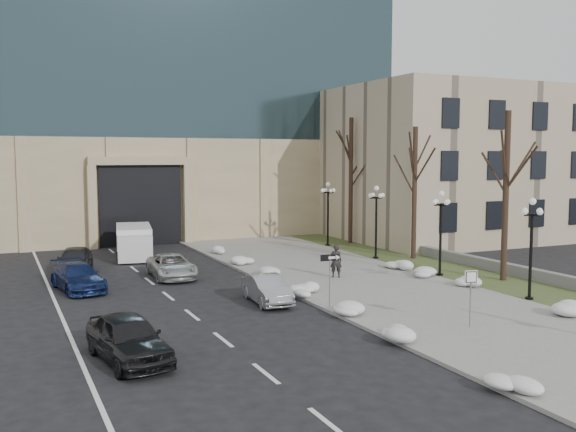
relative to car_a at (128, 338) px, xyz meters
name	(u,v)px	position (x,y,z in m)	size (l,w,h in m)	color
ground	(477,364)	(10.08, -4.97, -0.77)	(160.00, 160.00, 0.00)	black
sidewalk	(350,278)	(13.58, 9.03, -0.71)	(9.00, 40.00, 0.12)	#969691
curb	(274,285)	(9.08, 9.03, -0.70)	(0.30, 40.00, 0.14)	#969691
grass_strip	(447,270)	(20.08, 9.03, -0.72)	(4.00, 40.00, 0.10)	#354623
stone_wall	(452,257)	(22.08, 11.03, -0.42)	(0.50, 30.00, 0.70)	slate
office_tower	(132,23)	(8.08, 38.61, 17.72)	(40.00, 24.70, 36.00)	tan
classical_building	(456,164)	(32.08, 23.01, 5.23)	(22.00, 18.12, 12.00)	tan
car_a	(128,338)	(0.00, 0.00, 0.00)	(1.82, 4.52, 1.54)	black
car_b	(267,289)	(7.30, 5.73, -0.13)	(1.34, 3.86, 1.27)	#95979C
car_c	(78,277)	(-0.14, 12.23, -0.10)	(1.88, 4.61, 1.34)	navy
car_d	(172,266)	(4.92, 13.53, -0.13)	(2.13, 4.61, 1.28)	silver
car_e	(75,260)	(0.30, 17.46, -0.03)	(1.75, 4.35, 1.48)	#2B2C30
pedestrian	(336,261)	(12.83, 9.30, 0.25)	(0.66, 0.43, 1.79)	black
box_truck	(134,242)	(4.53, 21.75, 0.20)	(3.20, 6.59, 2.00)	silver
one_way_sign	(333,264)	(9.46, 3.48, 1.23)	(0.90, 0.27, 2.42)	slate
keep_sign	(471,286)	(12.59, -1.70, 0.93)	(0.49, 0.18, 2.32)	slate
snow_clump_a	(516,384)	(9.27, -7.49, -0.47)	(1.10, 1.60, 0.36)	white
snow_clump_b	(401,335)	(9.23, -2.01, -0.47)	(1.10, 1.60, 0.36)	white
snow_clump_c	(347,308)	(9.55, 2.37, -0.47)	(1.10, 1.60, 0.36)	white
snow_clump_d	(305,288)	(9.74, 6.76, -0.47)	(1.10, 1.60, 0.36)	white
snow_clump_e	(268,273)	(9.61, 11.02, -0.47)	(1.10, 1.60, 0.36)	white
snow_clump_f	(244,262)	(9.72, 14.97, -0.47)	(1.10, 1.60, 0.36)	white
snow_clump_g	(215,252)	(9.45, 19.82, -0.47)	(1.10, 1.60, 0.36)	white
snow_clump_h	(575,313)	(17.53, -2.27, -0.47)	(1.10, 1.60, 0.36)	white
snow_clump_i	(467,284)	(17.52, 4.29, -0.47)	(1.10, 1.60, 0.36)	white
snow_clump_j	(401,266)	(17.53, 10.01, -0.47)	(1.10, 1.60, 0.36)	white
snow_clump_k	(425,274)	(17.25, 7.38, -0.47)	(1.10, 1.60, 0.36)	white
snow_clump_l	(297,292)	(8.96, 6.08, -0.47)	(1.10, 1.60, 0.36)	white
lamppost_a	(531,235)	(18.38, 1.03, 2.30)	(1.18, 1.18, 4.76)	black
lamppost_b	(441,222)	(18.38, 7.53, 2.30)	(1.18, 1.18, 4.76)	black
lamppost_c	(376,212)	(18.38, 14.03, 2.30)	(1.18, 1.18, 4.76)	black
lamppost_d	(328,205)	(18.38, 20.53, 2.30)	(1.18, 1.18, 4.76)	black
tree_near	(506,172)	(20.58, 5.03, 5.06)	(3.20, 3.20, 9.00)	black
tree_mid	(415,174)	(20.58, 13.03, 4.73)	(3.20, 3.20, 8.50)	black
tree_far	(351,163)	(20.58, 21.03, 5.38)	(3.20, 3.20, 9.50)	black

